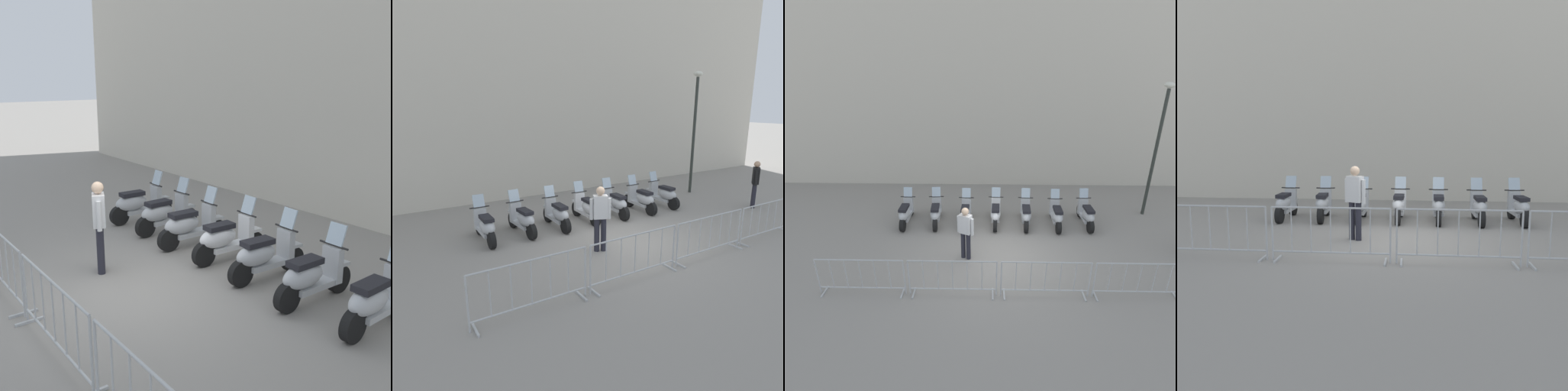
{
  "view_description": "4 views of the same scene",
  "coord_description": "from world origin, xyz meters",
  "views": [
    {
      "loc": [
        6.8,
        -3.87,
        3.59
      ],
      "look_at": [
        -0.74,
        1.94,
        1.21
      ],
      "focal_mm": 44.45,
      "sensor_mm": 36.0,
      "label": 1
    },
    {
      "loc": [
        -5.94,
        -7.27,
        3.77
      ],
      "look_at": [
        -0.16,
        1.75,
        0.98
      ],
      "focal_mm": 32.81,
      "sensor_mm": 36.0,
      "label": 2
    },
    {
      "loc": [
        -0.46,
        -8.91,
        5.98
      ],
      "look_at": [
        -0.54,
        2.03,
        1.2
      ],
      "focal_mm": 30.68,
      "sensor_mm": 36.0,
      "label": 3
    },
    {
      "loc": [
        0.16,
        -9.15,
        2.33
      ],
      "look_at": [
        -0.69,
        1.53,
        0.82
      ],
      "focal_mm": 36.58,
      "sensor_mm": 36.0,
      "label": 4
    }
  ],
  "objects": [
    {
      "name": "barrier_segment_1",
      "position": [
        -1.23,
        -1.82,
        0.53
      ],
      "size": [
        2.32,
        0.47,
        1.07
      ],
      "color": "#B2B5B7",
      "rests_on": "ground"
    },
    {
      "name": "motorcycle_3",
      "position": [
        0.03,
        2.11,
        0.45
      ],
      "size": [
        0.56,
        1.72,
        1.24
      ],
      "color": "black",
      "rests_on": "ground"
    },
    {
      "name": "building_facade",
      "position": [
        0.11,
        7.33,
        5.91
      ],
      "size": [
        28.03,
        2.82,
        11.83
      ],
      "primitive_type": "cube",
      "rotation": [
        0.0,
        0.0,
        -0.01
      ],
      "color": "beige",
      "rests_on": "ground"
    },
    {
      "name": "motorcycle_0",
      "position": [
        -3.3,
        2.11,
        0.45
      ],
      "size": [
        0.56,
        1.72,
        1.24
      ],
      "color": "black",
      "rests_on": "ground"
    },
    {
      "name": "ground_plane",
      "position": [
        0.0,
        0.0,
        0.0
      ],
      "size": [
        120.0,
        120.0,
        0.0
      ],
      "primitive_type": "plane",
      "color": "gray"
    },
    {
      "name": "barrier_segment_2",
      "position": [
        1.18,
        -1.85,
        0.53
      ],
      "size": [
        2.32,
        0.47,
        1.07
      ],
      "color": "#B2B5B7",
      "rests_on": "ground"
    },
    {
      "name": "motorcycle_6",
      "position": [
        3.36,
        2.05,
        0.45
      ],
      "size": [
        0.56,
        1.72,
        1.24
      ],
      "color": "black",
      "rests_on": "ground"
    },
    {
      "name": "motorcycle_2",
      "position": [
        -1.08,
        2.05,
        0.45
      ],
      "size": [
        0.56,
        1.72,
        1.24
      ],
      "color": "black",
      "rests_on": "ground"
    },
    {
      "name": "barrier_segment_0",
      "position": [
        -3.64,
        -1.78,
        0.53
      ],
      "size": [
        2.32,
        0.47,
        1.07
      ],
      "color": "#B2B5B7",
      "rests_on": "ground"
    },
    {
      "name": "motorcycle_5",
      "position": [
        2.25,
        1.98,
        0.45
      ],
      "size": [
        0.56,
        1.72,
        1.24
      ],
      "color": "black",
      "rests_on": "ground"
    },
    {
      "name": "motorcycle_4",
      "position": [
        1.14,
        2.05,
        0.45
      ],
      "size": [
        0.56,
        1.73,
        1.24
      ],
      "color": "black",
      "rests_on": "ground"
    },
    {
      "name": "motorcycle_1",
      "position": [
        -2.18,
        2.14,
        0.45
      ],
      "size": [
        0.56,
        1.72,
        1.24
      ],
      "color": "black",
      "rests_on": "ground"
    },
    {
      "name": "officer_near_row_end",
      "position": [
        -0.97,
        -0.11,
        0.98
      ],
      "size": [
        0.51,
        0.35,
        1.73
      ],
      "color": "#23232D",
      "rests_on": "ground"
    }
  ]
}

